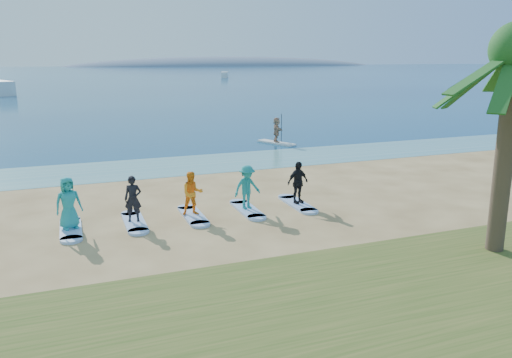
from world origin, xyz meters
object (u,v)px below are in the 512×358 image
object	(u,v)px
boat_offshore_b	(225,78)
surfboard_3	(247,210)
boat_offshore_a	(0,95)
paddleboarder	(277,130)
surfboard_2	(193,216)
student_3	(247,187)
student_2	(192,193)
paddleboard	(276,143)
student_1	(133,199)
surfboard_0	(71,229)
surfboard_1	(134,222)
student_4	(298,182)
surfboard_4	(297,204)
student_0	(68,203)

from	to	relation	value
boat_offshore_b	surfboard_3	size ratio (longest dim) A/B	2.65
boat_offshore_a	boat_offshore_b	bearing A→B (deg)	21.36
paddleboarder	surfboard_2	distance (m)	16.31
surfboard_3	student_3	world-z (taller)	student_3
paddleboarder	student_2	distance (m)	16.28
surfboard_2	paddleboard	bearing A→B (deg)	56.09
paddleboarder	boat_offshore_a	size ratio (longest dim) A/B	0.23
student_1	student_3	xyz separation A→B (m)	(4.24, 0.00, 0.03)
paddleboard	boat_offshore_b	distance (m)	108.27
boat_offshore_b	student_2	size ratio (longest dim) A/B	3.63
surfboard_0	surfboard_2	size ratio (longest dim) A/B	1.00
surfboard_1	student_4	distance (m)	6.42
student_3	surfboard_4	xyz separation A→B (m)	(2.12, 0.00, -0.89)
surfboard_0	student_2	xyz separation A→B (m)	(4.24, 0.00, 0.85)
boat_offshore_b	student_3	xyz separation A→B (m)	(-35.73, -117.89, 0.93)
student_3	surfboard_4	world-z (taller)	student_3
boat_offshore_a	surfboard_1	distance (m)	69.80
student_0	student_2	bearing A→B (deg)	-15.56
boat_offshore_b	surfboard_2	xyz separation A→B (m)	(-37.85, -117.89, 0.04)
surfboard_0	student_4	bearing A→B (deg)	0.00
boat_offshore_b	surfboard_0	size ratio (longest dim) A/B	2.65
surfboard_0	surfboard_1	bearing A→B (deg)	0.00
surfboard_4	paddleboard	bearing A→B (deg)	70.27
boat_offshore_a	surfboard_4	size ratio (longest dim) A/B	3.26
surfboard_0	student_3	distance (m)	6.42
boat_offshore_a	student_0	size ratio (longest dim) A/B	4.04
surfboard_2	student_0	bearing A→B (deg)	180.00
paddleboarder	surfboard_0	bearing A→B (deg)	145.45
student_2	surfboard_2	bearing A→B (deg)	0.00
student_2	surfboard_3	size ratio (longest dim) A/B	0.73
student_4	surfboard_0	bearing A→B (deg)	165.86
surfboard_3	student_4	world-z (taller)	student_4
student_3	boat_offshore_b	bearing A→B (deg)	62.51
student_0	surfboard_1	size ratio (longest dim) A/B	0.81
surfboard_3	surfboard_4	xyz separation A→B (m)	(2.12, 0.00, 0.00)
boat_offshore_a	student_0	world-z (taller)	student_0
surfboard_3	student_4	bearing A→B (deg)	0.00
student_0	student_2	size ratio (longest dim) A/B	1.10
boat_offshore_a	surfboard_2	world-z (taller)	boat_offshore_a
surfboard_3	boat_offshore_a	bearing A→B (deg)	102.64
surfboard_0	surfboard_4	bearing A→B (deg)	0.00
student_3	student_2	bearing A→B (deg)	169.37
student_1	student_4	bearing A→B (deg)	15.65
surfboard_4	surfboard_0	bearing A→B (deg)	180.00
surfboard_0	student_4	distance (m)	8.52
surfboard_0	surfboard_3	xyz separation A→B (m)	(6.36, 0.00, 0.00)
boat_offshore_a	boat_offshore_b	size ratio (longest dim) A/B	1.23
paddleboard	student_3	world-z (taller)	student_3
student_0	surfboard_4	xyz separation A→B (m)	(8.47, 0.00, -0.93)
surfboard_3	surfboard_4	world-z (taller)	same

